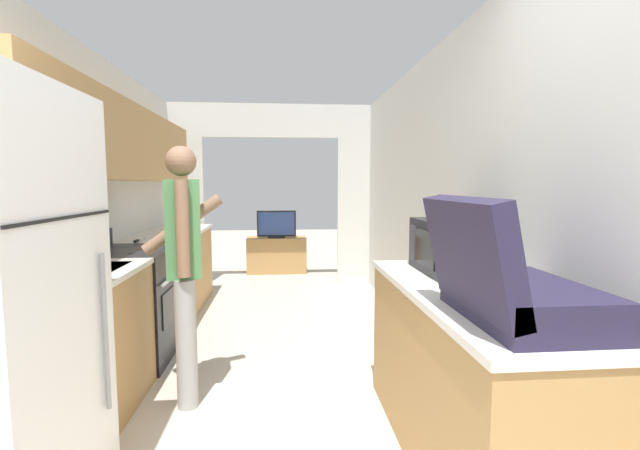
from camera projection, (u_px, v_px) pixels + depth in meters
name	position (u px, v px, depth m)	size (l,w,h in m)	color
wall_left	(80.00, 178.00, 3.13)	(0.38, 7.26, 2.50)	silver
wall_right	(460.00, 207.00, 3.02)	(0.06, 7.26, 2.50)	silver
wall_far_with_doorway	(271.00, 181.00, 5.91)	(3.15, 0.06, 2.50)	silver
counter_left	(149.00, 290.00, 3.92)	(0.62, 3.54, 0.89)	#B2844C
counter_right	(467.00, 376.00, 2.16)	(0.62, 1.67, 0.89)	#B2844C
range_oven	(131.00, 304.00, 3.43)	(0.66, 0.77, 1.03)	black
person	(184.00, 267.00, 2.72)	(0.53, 0.43, 1.65)	#9E9E9E
suitcase	(504.00, 284.00, 1.64)	(0.52, 0.65, 0.48)	#231E38
microwave	(454.00, 246.00, 2.53)	(0.39, 0.53, 0.31)	black
tv_cabinet	(277.00, 255.00, 6.85)	(0.93, 0.42, 0.56)	#B2844C
television	(276.00, 224.00, 6.76)	(0.61, 0.16, 0.43)	black
knife	(139.00, 240.00, 3.90)	(0.05, 0.32, 0.02)	#B7B7BC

